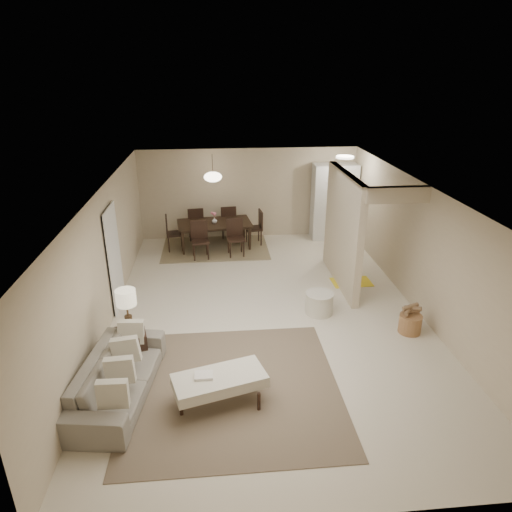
{
  "coord_description": "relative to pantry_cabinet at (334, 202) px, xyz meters",
  "views": [
    {
      "loc": [
        -0.95,
        -7.88,
        4.52
      ],
      "look_at": [
        -0.17,
        0.44,
        1.05
      ],
      "focal_mm": 32.0,
      "sensor_mm": 36.0,
      "label": 1
    }
  ],
  "objects": [
    {
      "name": "wicker_basket",
      "position": [
        0.18,
        -5.1,
        -0.88
      ],
      "size": [
        0.44,
        0.44,
        0.35
      ],
      "primitive_type": "cylinder",
      "rotation": [
        0.0,
        0.0,
        0.08
      ],
      "color": "brown",
      "rests_on": "floor"
    },
    {
      "name": "partition",
      "position": [
        -0.55,
        -2.9,
        0.2
      ],
      "size": [
        0.15,
        2.5,
        2.5
      ],
      "primitive_type": "cube",
      "color": "#C4B294",
      "rests_on": "floor"
    },
    {
      "name": "side_table",
      "position": [
        -4.75,
        -5.49,
        -0.78
      ],
      "size": [
        0.58,
        0.58,
        0.53
      ],
      "primitive_type": "cube",
      "rotation": [
        0.0,
        0.0,
        0.23
      ],
      "color": "black",
      "rests_on": "floor"
    },
    {
      "name": "doorway",
      "position": [
        -5.32,
        -3.55,
        -0.03
      ],
      "size": [
        0.04,
        0.9,
        2.04
      ],
      "primitive_type": "cube",
      "color": "black",
      "rests_on": "floor"
    },
    {
      "name": "yellow_mat",
      "position": [
        -0.27,
        -2.95,
        -1.04
      ],
      "size": [
        0.9,
        0.57,
        0.01
      ],
      "primitive_type": "cube",
      "rotation": [
        0.0,
        0.0,
        0.03
      ],
      "color": "yellow",
      "rests_on": "floor"
    },
    {
      "name": "round_pouf",
      "position": [
        -1.32,
        -4.25,
        -0.83
      ],
      "size": [
        0.55,
        0.55,
        0.43
      ],
      "primitive_type": "cylinder",
      "color": "beige",
      "rests_on": "floor"
    },
    {
      "name": "pantry_cabinet",
      "position": [
        0.0,
        0.0,
        0.0
      ],
      "size": [
        1.2,
        0.55,
        2.1
      ],
      "primitive_type": "cube",
      "color": "silver",
      "rests_on": "floor"
    },
    {
      "name": "sofa",
      "position": [
        -4.8,
        -6.38,
        -0.72
      ],
      "size": [
        2.33,
        1.18,
        0.65
      ],
      "primitive_type": "imported",
      "rotation": [
        0.0,
        0.0,
        1.43
      ],
      "color": "gray",
      "rests_on": "floor"
    },
    {
      "name": "left_wall",
      "position": [
        -5.35,
        -4.15,
        0.2
      ],
      "size": [
        0.0,
        9.0,
        9.0
      ],
      "primitive_type": "plane",
      "rotation": [
        1.57,
        0.0,
        1.57
      ],
      "color": "#C4B294",
      "rests_on": "floor"
    },
    {
      "name": "right_wall",
      "position": [
        0.65,
        -4.15,
        0.2
      ],
      "size": [
        0.0,
        9.0,
        9.0
      ],
      "primitive_type": "plane",
      "rotation": [
        1.57,
        0.0,
        -1.57
      ],
      "color": "#C4B294",
      "rests_on": "floor"
    },
    {
      "name": "back_wall",
      "position": [
        -2.35,
        0.35,
        0.2
      ],
      "size": [
        6.0,
        0.0,
        6.0
      ],
      "primitive_type": "plane",
      "rotation": [
        1.57,
        0.0,
        0.0
      ],
      "color": "#C4B294",
      "rests_on": "floor"
    },
    {
      "name": "floor",
      "position": [
        -2.35,
        -4.15,
        -1.05
      ],
      "size": [
        9.0,
        9.0,
        0.0
      ],
      "primitive_type": "plane",
      "color": "beige",
      "rests_on": "ground"
    },
    {
      "name": "ceiling",
      "position": [
        -2.35,
        -4.15,
        1.45
      ],
      "size": [
        9.0,
        9.0,
        0.0
      ],
      "primitive_type": "plane",
      "rotation": [
        3.14,
        0.0,
        0.0
      ],
      "color": "white",
      "rests_on": "back_wall"
    },
    {
      "name": "dining_rug",
      "position": [
        -3.32,
        -0.45,
        -1.04
      ],
      "size": [
        2.8,
        2.1,
        0.01
      ],
      "primitive_type": "cube",
      "color": "#887854",
      "rests_on": "floor"
    },
    {
      "name": "table_lamp",
      "position": [
        -4.75,
        -5.49,
        0.04
      ],
      "size": [
        0.32,
        0.32,
        0.76
      ],
      "color": "#48331F",
      "rests_on": "side_table"
    },
    {
      "name": "living_rug",
      "position": [
        -3.12,
        -6.38,
        -1.04
      ],
      "size": [
        3.2,
        3.2,
        0.01
      ],
      "primitive_type": "cube",
      "color": "brown",
      "rests_on": "floor"
    },
    {
      "name": "pendant_light",
      "position": [
        -3.32,
        -0.45,
        0.87
      ],
      "size": [
        0.46,
        0.46,
        0.71
      ],
      "color": "#48331F",
      "rests_on": "ceiling"
    },
    {
      "name": "dining_table",
      "position": [
        -3.32,
        -0.45,
        -0.71
      ],
      "size": [
        2.04,
        1.28,
        0.68
      ],
      "primitive_type": "imported",
      "rotation": [
        0.0,
        0.0,
        0.11
      ],
      "color": "black",
      "rests_on": "dining_rug"
    },
    {
      "name": "vase",
      "position": [
        -3.32,
        -0.45,
        -0.29
      ],
      "size": [
        0.15,
        0.15,
        0.15
      ],
      "primitive_type": "imported",
      "rotation": [
        0.0,
        0.0,
        0.05
      ],
      "color": "white",
      "rests_on": "dining_table"
    },
    {
      "name": "flush_light",
      "position": [
        -0.05,
        -0.95,
        1.41
      ],
      "size": [
        0.44,
        0.44,
        0.05
      ],
      "primitive_type": "cylinder",
      "color": "white",
      "rests_on": "ceiling"
    },
    {
      "name": "dining_chairs",
      "position": [
        -3.32,
        -0.45,
        -0.57
      ],
      "size": [
        2.58,
        1.98,
        0.95
      ],
      "color": "black",
      "rests_on": "dining_rug"
    },
    {
      "name": "ottoman_bench",
      "position": [
        -3.32,
        -6.68,
        -0.67
      ],
      "size": [
        1.42,
        0.93,
        0.47
      ],
      "rotation": [
        0.0,
        0.0,
        0.28
      ],
      "color": "beige",
      "rests_on": "living_rug"
    }
  ]
}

